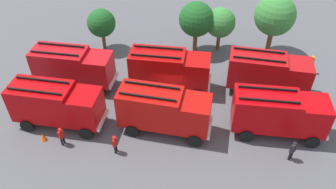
% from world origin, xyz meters
% --- Properties ---
extents(ground_plane, '(54.07, 54.07, 0.00)m').
position_xyz_m(ground_plane, '(0.00, 0.00, 0.00)').
color(ground_plane, '#4C4C51').
extents(fire_truck_0, '(7.45, 3.47, 3.88)m').
position_xyz_m(fire_truck_0, '(-8.63, -2.40, 2.15)').
color(fire_truck_0, '#AB0408').
rests_on(fire_truck_0, ground).
extents(fire_truck_1, '(7.50, 3.69, 3.88)m').
position_xyz_m(fire_truck_1, '(-0.19, -2.67, 2.15)').
color(fire_truck_1, '#AC0C08').
rests_on(fire_truck_1, ground).
extents(fire_truck_2, '(7.37, 3.21, 3.88)m').
position_xyz_m(fire_truck_2, '(8.52, -2.57, 2.15)').
color(fire_truck_2, '#AF0408').
rests_on(fire_truck_2, ground).
extents(fire_truck_3, '(7.43, 3.41, 3.88)m').
position_xyz_m(fire_truck_3, '(-8.68, 2.67, 2.15)').
color(fire_truck_3, '#AE0D14').
rests_on(fire_truck_3, ground).
extents(fire_truck_4, '(7.39, 3.28, 3.88)m').
position_xyz_m(fire_truck_4, '(-0.02, 2.67, 2.15)').
color(fire_truck_4, '#AB0808').
rests_on(fire_truck_4, ground).
extents(fire_truck_5, '(7.48, 3.62, 3.88)m').
position_xyz_m(fire_truck_5, '(8.65, 2.57, 2.15)').
color(fire_truck_5, '#A80C0F').
rests_on(fire_truck_5, ground).
extents(firefighter_0, '(0.48, 0.44, 1.74)m').
position_xyz_m(firefighter_0, '(9.21, -5.26, 0.98)').
color(firefighter_0, black).
rests_on(firefighter_0, ground).
extents(firefighter_1, '(0.41, 0.48, 1.63)m').
position_xyz_m(firefighter_1, '(-7.82, -4.63, 0.91)').
color(firefighter_1, black).
rests_on(firefighter_1, ground).
extents(firefighter_2, '(0.28, 0.44, 1.61)m').
position_xyz_m(firefighter_2, '(-2.43, 4.59, 0.89)').
color(firefighter_2, black).
rests_on(firefighter_2, ground).
extents(firefighter_3, '(0.43, 0.30, 1.81)m').
position_xyz_m(firefighter_3, '(13.52, 5.74, 1.03)').
color(firefighter_3, black).
rests_on(firefighter_3, ground).
extents(firefighter_4, '(0.31, 0.46, 1.63)m').
position_xyz_m(firefighter_4, '(-3.65, -5.21, 0.90)').
color(firefighter_4, black).
rests_on(firefighter_4, ground).
extents(tree_0, '(2.91, 2.91, 4.51)m').
position_xyz_m(tree_0, '(-7.26, 9.04, 3.04)').
color(tree_0, brown).
rests_on(tree_0, ground).
extents(tree_1, '(3.52, 3.52, 5.46)m').
position_xyz_m(tree_1, '(2.40, 9.08, 3.67)').
color(tree_1, brown).
rests_on(tree_1, ground).
extents(tree_2, '(3.07, 3.07, 4.75)m').
position_xyz_m(tree_2, '(4.85, 9.41, 3.20)').
color(tree_2, brown).
rests_on(tree_2, ground).
extents(tree_3, '(4.05, 4.05, 6.28)m').
position_xyz_m(tree_3, '(10.10, 9.20, 4.22)').
color(tree_3, brown).
rests_on(tree_3, ground).
extents(traffic_cone_0, '(0.48, 0.48, 0.69)m').
position_xyz_m(traffic_cone_0, '(-9.46, -4.28, 0.34)').
color(traffic_cone_0, '#F2600C').
rests_on(traffic_cone_0, ground).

